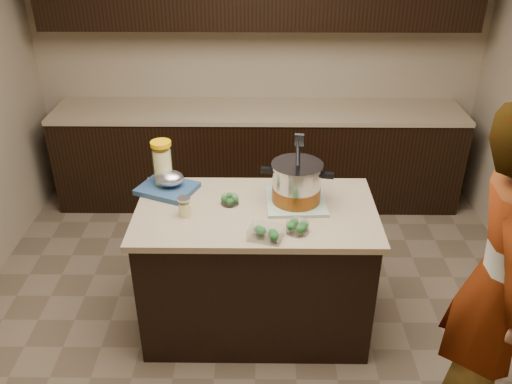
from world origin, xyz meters
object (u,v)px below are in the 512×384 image
person (500,282)px  stock_pot (296,185)px  lemonade_pitcher (163,167)px  island (256,269)px

person → stock_pot: bearing=66.4°
lemonade_pitcher → person: person is taller
island → person: 1.47m
island → lemonade_pitcher: size_ratio=4.62×
stock_pot → person: bearing=-29.7°
lemonade_pitcher → island: bearing=-24.6°
island → stock_pot: 0.63m
island → stock_pot: (0.24, 0.08, 0.57)m
stock_pot → person: person is taller
island → lemonade_pitcher: lemonade_pitcher is taller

